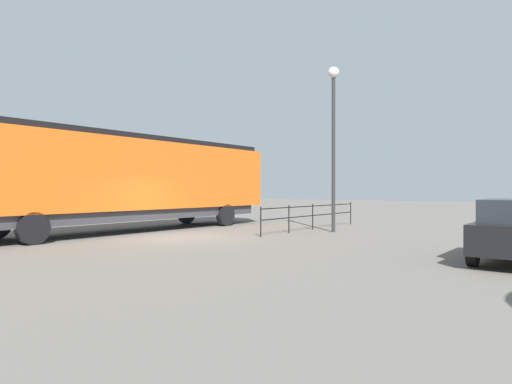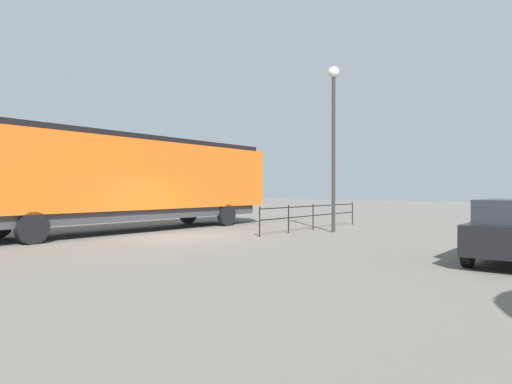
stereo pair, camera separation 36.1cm
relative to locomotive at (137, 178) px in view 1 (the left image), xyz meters
The scene contains 4 objects.
ground_plane 4.36m from the locomotive, 12.22° to the right, with size 120.00×120.00×0.00m, color #666059.
locomotive is the anchor object (origin of this frame).
lamp_post 9.08m from the locomotive, 33.38° to the left, with size 0.50×0.50×7.16m.
platform_fence 8.12m from the locomotive, 41.06° to the left, with size 0.05×8.04×1.18m.
Camera 1 is at (12.81, -11.97, 1.85)m, focal length 31.54 mm.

